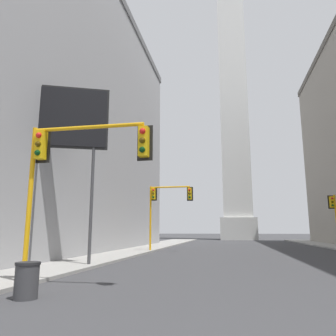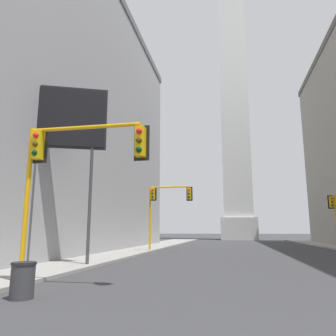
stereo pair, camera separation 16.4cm
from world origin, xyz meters
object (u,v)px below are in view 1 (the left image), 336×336
object	(u,v)px
traffic_light_near_left	(71,162)
traffic_light_mid_left	(164,202)
obelisk	(233,79)
traffic_light_mid_right	(334,214)
billboard_sign	(68,123)
trash_bin	(27,280)

from	to	relation	value
traffic_light_near_left	traffic_light_mid_left	world-z (taller)	traffic_light_mid_left
obelisk	traffic_light_mid_right	distance (m)	50.85
traffic_light_mid_right	billboard_sign	size ratio (longest dim) A/B	0.52
billboard_sign	trash_bin	bearing A→B (deg)	-67.43
obelisk	trash_bin	size ratio (longest dim) A/B	72.69
traffic_light_near_left	traffic_light_mid_left	size ratio (longest dim) A/B	0.96
obelisk	trash_bin	xyz separation A→B (m)	(-7.53, -63.29, -36.11)
billboard_sign	obelisk	bearing A→B (deg)	79.05
traffic_light_mid_left	trash_bin	distance (m)	21.87
traffic_light_mid_left	billboard_sign	xyz separation A→B (m)	(-3.00, -13.72, 3.46)
obelisk	traffic_light_mid_left	xyz separation A→B (m)	(-7.75, -41.82, -32.00)
obelisk	traffic_light_mid_left	size ratio (longest dim) A/B	12.34
traffic_light_mid_right	billboard_sign	world-z (taller)	billboard_sign
traffic_light_mid_left	trash_bin	world-z (taller)	traffic_light_mid_left
traffic_light_near_left	traffic_light_mid_right	xyz separation A→B (m)	(15.75, 23.60, -0.90)
obelisk	traffic_light_near_left	world-z (taller)	obelisk
obelisk	traffic_light_mid_right	world-z (taller)	obelisk
traffic_light_mid_right	trash_bin	size ratio (longest dim) A/B	5.19
traffic_light_mid_right	trash_bin	world-z (taller)	traffic_light_mid_right
traffic_light_near_left	traffic_light_mid_right	bearing A→B (deg)	56.28
trash_bin	traffic_light_near_left	bearing A→B (deg)	86.10
traffic_light_mid_right	traffic_light_mid_left	bearing A→B (deg)	-165.72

